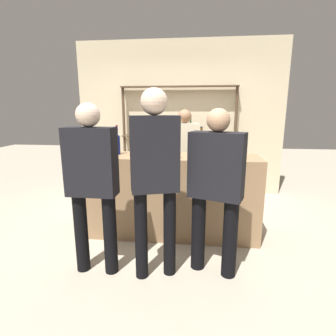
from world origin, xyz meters
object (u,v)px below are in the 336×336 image
(counter_bottle_1, at_px, (133,145))
(server_behind_counter, at_px, (184,152))
(counter_bottle_0, at_px, (201,146))
(customer_left, at_px, (92,178))
(customer_right, at_px, (216,182))
(counter_bottle_3, at_px, (90,145))
(wine_glass, at_px, (178,147))
(customer_center, at_px, (155,170))
(counter_bottle_2, at_px, (117,143))

(counter_bottle_1, height_order, server_behind_counter, server_behind_counter)
(counter_bottle_0, height_order, customer_left, customer_left)
(customer_right, bearing_deg, counter_bottle_0, 30.30)
(counter_bottle_3, bearing_deg, server_behind_counter, 40.61)
(counter_bottle_3, height_order, customer_right, customer_right)
(wine_glass, distance_m, server_behind_counter, 1.09)
(wine_glass, bearing_deg, counter_bottle_0, 8.31)
(server_behind_counter, relative_size, customer_right, 0.99)
(counter_bottle_1, distance_m, customer_center, 1.01)
(counter_bottle_3, height_order, wine_glass, counter_bottle_3)
(wine_glass, height_order, server_behind_counter, server_behind_counter)
(counter_bottle_3, height_order, server_behind_counter, server_behind_counter)
(counter_bottle_0, distance_m, customer_left, 1.30)
(server_behind_counter, bearing_deg, wine_glass, -14.35)
(counter_bottle_2, relative_size, customer_left, 0.22)
(wine_glass, bearing_deg, customer_right, -57.95)
(counter_bottle_3, relative_size, customer_left, 0.20)
(counter_bottle_3, xyz_separation_m, customer_center, (0.96, -0.87, -0.10))
(wine_glass, relative_size, customer_right, 0.11)
(wine_glass, bearing_deg, customer_center, -100.62)
(counter_bottle_0, distance_m, counter_bottle_2, 1.04)
(customer_center, xyz_separation_m, customer_left, (-0.59, 0.00, -0.09))
(wine_glass, relative_size, customer_center, 0.10)
(customer_right, bearing_deg, counter_bottle_2, 74.67)
(counter_bottle_3, height_order, customer_left, customer_left)
(counter_bottle_1, xyz_separation_m, server_behind_counter, (0.59, 0.92, -0.21))
(server_behind_counter, bearing_deg, customer_left, -35.40)
(counter_bottle_3, bearing_deg, wine_glass, -5.11)
(counter_bottle_3, bearing_deg, customer_right, -26.35)
(counter_bottle_2, xyz_separation_m, server_behind_counter, (0.79, 0.91, -0.24))
(counter_bottle_3, bearing_deg, customer_left, -66.83)
(counter_bottle_1, distance_m, customer_right, 1.27)
(counter_bottle_2, relative_size, wine_glass, 2.13)
(wine_glass, bearing_deg, server_behind_counter, 88.51)
(customer_center, xyz_separation_m, customer_right, (0.55, 0.12, -0.13))
(wine_glass, bearing_deg, counter_bottle_1, 165.12)
(customer_center, bearing_deg, customer_right, -95.49)
(wine_glass, bearing_deg, counter_bottle_3, 174.89)
(counter_bottle_0, height_order, counter_bottle_3, counter_bottle_0)
(server_behind_counter, bearing_deg, counter_bottle_0, 0.41)
(counter_bottle_0, xyz_separation_m, customer_center, (-0.41, -0.81, -0.12))
(counter_bottle_0, height_order, customer_center, customer_center)
(counter_bottle_1, xyz_separation_m, counter_bottle_2, (-0.21, 0.01, 0.02))
(counter_bottle_2, height_order, customer_right, customer_right)
(customer_center, bearing_deg, customer_left, 72.19)
(wine_glass, relative_size, server_behind_counter, 0.11)
(counter_bottle_0, distance_m, counter_bottle_1, 0.84)
(counter_bottle_0, bearing_deg, counter_bottle_3, 177.54)
(counter_bottle_3, bearing_deg, counter_bottle_2, 9.80)
(counter_bottle_1, relative_size, wine_glass, 1.86)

